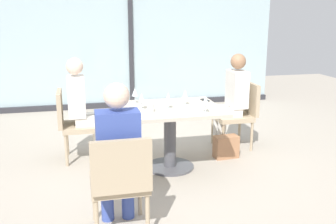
# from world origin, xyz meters

# --- Properties ---
(ground_plane) EXTENTS (12.00, 12.00, 0.00)m
(ground_plane) POSITION_xyz_m (0.00, 0.00, 0.00)
(ground_plane) COLOR #A89E8E
(window_wall_backdrop) EXTENTS (5.61, 0.10, 2.70)m
(window_wall_backdrop) POSITION_xyz_m (0.00, 3.20, 1.21)
(window_wall_backdrop) COLOR #A0B7BC
(window_wall_backdrop) RESTS_ON ground_plane
(dining_table_main) EXTENTS (1.15, 0.94, 0.73)m
(dining_table_main) POSITION_xyz_m (0.00, 0.00, 0.54)
(dining_table_main) COLOR #BCB29E
(dining_table_main) RESTS_ON ground_plane
(chair_far_right) EXTENTS (0.50, 0.46, 0.87)m
(chair_far_right) POSITION_xyz_m (1.08, 0.52, 0.50)
(chair_far_right) COLOR tan
(chair_far_right) RESTS_ON ground_plane
(chair_far_left) EXTENTS (0.50, 0.46, 0.87)m
(chair_far_left) POSITION_xyz_m (-1.08, 0.52, 0.50)
(chair_far_left) COLOR tan
(chair_far_left) RESTS_ON ground_plane
(chair_front_left) EXTENTS (0.46, 0.50, 0.87)m
(chair_front_left) POSITION_xyz_m (-0.72, -1.31, 0.50)
(chair_front_left) COLOR tan
(chair_front_left) RESTS_ON ground_plane
(person_far_right) EXTENTS (0.39, 0.34, 1.26)m
(person_far_right) POSITION_xyz_m (0.97, 0.52, 0.70)
(person_far_right) COLOR silver
(person_far_right) RESTS_ON ground_plane
(person_far_left) EXTENTS (0.39, 0.34, 1.26)m
(person_far_left) POSITION_xyz_m (-0.97, 0.52, 0.70)
(person_far_left) COLOR silver
(person_far_left) RESTS_ON ground_plane
(person_front_left) EXTENTS (0.34, 0.39, 1.26)m
(person_front_left) POSITION_xyz_m (-0.72, -1.20, 0.70)
(person_front_left) COLOR #384C9E
(person_front_left) RESTS_ON ground_plane
(wine_glass_0) EXTENTS (0.07, 0.07, 0.18)m
(wine_glass_0) POSITION_xyz_m (-0.04, -0.06, 0.86)
(wine_glass_0) COLOR silver
(wine_glass_0) RESTS_ON dining_table_main
(wine_glass_1) EXTENTS (0.07, 0.07, 0.18)m
(wine_glass_1) POSITION_xyz_m (0.19, 0.06, 0.86)
(wine_glass_1) COLOR silver
(wine_glass_1) RESTS_ON dining_table_main
(wine_glass_2) EXTENTS (0.07, 0.07, 0.18)m
(wine_glass_2) POSITION_xyz_m (-0.50, 0.35, 0.86)
(wine_glass_2) COLOR silver
(wine_glass_2) RESTS_ON dining_table_main
(wine_glass_3) EXTENTS (0.07, 0.07, 0.18)m
(wine_glass_3) POSITION_xyz_m (-0.36, 0.28, 0.86)
(wine_glass_3) COLOR silver
(wine_glass_3) RESTS_ON dining_table_main
(wine_glass_4) EXTENTS (0.07, 0.07, 0.18)m
(wine_glass_4) POSITION_xyz_m (-0.33, -0.02, 0.86)
(wine_glass_4) COLOR silver
(wine_glass_4) RESTS_ON dining_table_main
(wine_glass_5) EXTENTS (0.07, 0.07, 0.18)m
(wine_glass_5) POSITION_xyz_m (0.31, -0.32, 0.86)
(wine_glass_5) COLOR silver
(wine_glass_5) RESTS_ON dining_table_main
(coffee_cup) EXTENTS (0.08, 0.08, 0.09)m
(coffee_cup) POSITION_xyz_m (-0.25, -0.15, 0.78)
(coffee_cup) COLOR white
(coffee_cup) RESTS_ON dining_table_main
(cell_phone_on_table) EXTENTS (0.08, 0.15, 0.01)m
(cell_phone_on_table) POSITION_xyz_m (0.50, 0.25, 0.73)
(cell_phone_on_table) COLOR black
(cell_phone_on_table) RESTS_ON dining_table_main
(handbag_0) EXTENTS (0.31, 0.18, 0.28)m
(handbag_0) POSITION_xyz_m (0.76, 0.16, 0.14)
(handbag_0) COLOR #A3704C
(handbag_0) RESTS_ON ground_plane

